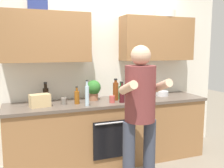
{
  "coord_description": "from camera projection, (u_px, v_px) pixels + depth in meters",
  "views": [
    {
      "loc": [
        -1.16,
        -3.22,
        1.61
      ],
      "look_at": [
        -0.01,
        -0.1,
        1.15
      ],
      "focal_mm": 39.77,
      "sensor_mm": 36.0,
      "label": 1
    }
  ],
  "objects": [
    {
      "name": "bottle_oil",
      "position": [
        147.0,
        88.0,
        3.66
      ],
      "size": [
        0.06,
        0.06,
        0.34
      ],
      "color": "olive",
      "rests_on": "counter"
    },
    {
      "name": "ground_plane",
      "position": [
        110.0,
        161.0,
        3.61
      ],
      "size": [
        12.0,
        12.0,
        0.0
      ],
      "primitive_type": "plane",
      "color": "#756B5B"
    },
    {
      "name": "potted_herb",
      "position": [
        93.0,
        89.0,
        3.5
      ],
      "size": [
        0.21,
        0.21,
        0.29
      ],
      "color": "#9E6647",
      "rests_on": "counter"
    },
    {
      "name": "bottle_soy",
      "position": [
        46.0,
        94.0,
        3.38
      ],
      "size": [
        0.08,
        0.08,
        0.28
      ],
      "color": "black",
      "rests_on": "counter"
    },
    {
      "name": "bottle_vinegar",
      "position": [
        116.0,
        91.0,
        3.5
      ],
      "size": [
        0.08,
        0.08,
        0.31
      ],
      "color": "brown",
      "rests_on": "counter"
    },
    {
      "name": "cup_tea",
      "position": [
        139.0,
        94.0,
        3.73
      ],
      "size": [
        0.08,
        0.08,
        0.09
      ],
      "primitive_type": "cylinder",
      "color": "#33598C",
      "rests_on": "counter"
    },
    {
      "name": "bottle_water",
      "position": [
        87.0,
        95.0,
        3.15
      ],
      "size": [
        0.05,
        0.05,
        0.33
      ],
      "color": "silver",
      "rests_on": "counter"
    },
    {
      "name": "grocery_bag_bread",
      "position": [
        40.0,
        101.0,
        3.1
      ],
      "size": [
        0.27,
        0.2,
        0.16
      ],
      "primitive_type": "cube",
      "rotation": [
        0.0,
        0.0,
        0.21
      ],
      "color": "tan",
      "rests_on": "counter"
    },
    {
      "name": "person_standing",
      "position": [
        140.0,
        107.0,
        2.75
      ],
      "size": [
        0.49,
        0.45,
        1.66
      ],
      "color": "#383D4C",
      "rests_on": "ground"
    },
    {
      "name": "cup_stoneware",
      "position": [
        64.0,
        101.0,
        3.23
      ],
      "size": [
        0.08,
        0.08,
        0.09
      ],
      "primitive_type": "cylinder",
      "color": "slate",
      "rests_on": "counter"
    },
    {
      "name": "counter",
      "position": [
        110.0,
        131.0,
        3.55
      ],
      "size": [
        2.84,
        0.67,
        0.9
      ],
      "color": "olive",
      "rests_on": "ground"
    },
    {
      "name": "bottle_syrup",
      "position": [
        77.0,
        97.0,
        3.26
      ],
      "size": [
        0.07,
        0.07,
        0.23
      ],
      "color": "#8C4C14",
      "rests_on": "counter"
    },
    {
      "name": "bottle_wine",
      "position": [
        122.0,
        94.0,
        3.35
      ],
      "size": [
        0.07,
        0.07,
        0.28
      ],
      "color": "#471419",
      "rests_on": "counter"
    },
    {
      "name": "cup_ceramic",
      "position": [
        112.0,
        99.0,
        3.35
      ],
      "size": [
        0.08,
        0.08,
        0.09
      ],
      "primitive_type": "cylinder",
      "color": "#BF4C47",
      "rests_on": "counter"
    },
    {
      "name": "mixing_bowl",
      "position": [
        161.0,
        93.0,
        3.86
      ],
      "size": [
        0.22,
        0.22,
        0.07
      ],
      "primitive_type": "cylinder",
      "color": "silver",
      "rests_on": "counter"
    },
    {
      "name": "bottle_juice",
      "position": [
        146.0,
        92.0,
        3.57
      ],
      "size": [
        0.05,
        0.05,
        0.27
      ],
      "color": "orange",
      "rests_on": "counter"
    },
    {
      "name": "bottle_soda",
      "position": [
        121.0,
        92.0,
        3.6
      ],
      "size": [
        0.07,
        0.07,
        0.25
      ],
      "color": "#198C33",
      "rests_on": "counter"
    },
    {
      "name": "back_wall_unit",
      "position": [
        104.0,
        58.0,
        3.66
      ],
      "size": [
        4.0,
        0.39,
        2.5
      ],
      "color": "silver",
      "rests_on": "ground"
    }
  ]
}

